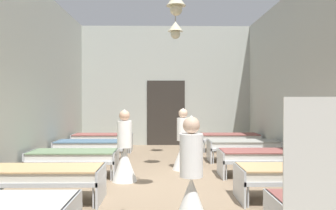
% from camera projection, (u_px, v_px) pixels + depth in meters
% --- Properties ---
extents(ground_plane, '(6.85, 12.99, 0.10)m').
position_uv_depth(ground_plane, '(169.00, 190.00, 6.60)').
color(ground_plane, '#8C755B').
extents(room_shell, '(6.65, 12.59, 4.43)m').
position_uv_depth(room_shell, '(168.00, 76.00, 7.92)').
color(room_shell, '#B2B7AD').
rests_on(room_shell, ground).
extents(bed_left_row_2, '(1.90, 0.84, 0.57)m').
position_uv_depth(bed_left_row_2, '(45.00, 175.00, 5.64)').
color(bed_left_row_2, '#B7BCC1').
rests_on(bed_left_row_2, ground).
extents(bed_right_row_2, '(1.90, 0.84, 0.57)m').
position_uv_depth(bed_right_row_2, '(295.00, 174.00, 5.71)').
color(bed_right_row_2, '#B7BCC1').
rests_on(bed_right_row_2, ground).
extents(bed_left_row_3, '(1.90, 0.84, 0.57)m').
position_uv_depth(bed_left_row_3, '(73.00, 157.00, 7.47)').
color(bed_left_row_3, '#B7BCC1').
rests_on(bed_left_row_3, ground).
extents(bed_right_row_3, '(1.90, 0.84, 0.57)m').
position_uv_depth(bed_right_row_3, '(263.00, 156.00, 7.54)').
color(bed_right_row_3, '#B7BCC1').
rests_on(bed_right_row_3, ground).
extents(bed_left_row_4, '(1.90, 0.84, 0.57)m').
position_uv_depth(bed_left_row_4, '(91.00, 146.00, 9.30)').
color(bed_left_row_4, '#B7BCC1').
rests_on(bed_left_row_4, ground).
extents(bed_right_row_4, '(1.90, 0.84, 0.57)m').
position_uv_depth(bed_right_row_4, '(243.00, 145.00, 9.37)').
color(bed_right_row_4, '#B7BCC1').
rests_on(bed_right_row_4, ground).
extents(bed_left_row_5, '(1.90, 0.84, 0.57)m').
position_uv_depth(bed_left_row_5, '(103.00, 138.00, 11.13)').
color(bed_left_row_5, '#B7BCC1').
rests_on(bed_left_row_5, ground).
extents(bed_right_row_5, '(1.90, 0.84, 0.57)m').
position_uv_depth(bed_right_row_5, '(230.00, 138.00, 11.20)').
color(bed_right_row_5, '#B7BCC1').
rests_on(bed_right_row_5, ground).
extents(nurse_near_aisle, '(0.52, 0.52, 1.49)m').
position_uv_depth(nurse_near_aisle, '(183.00, 148.00, 8.26)').
color(nurse_near_aisle, white).
rests_on(nurse_near_aisle, ground).
extents(nurse_mid_aisle, '(0.52, 0.52, 1.49)m').
position_uv_depth(nurse_mid_aisle, '(125.00, 156.00, 7.08)').
color(nurse_mid_aisle, white).
rests_on(nurse_mid_aisle, ground).
extents(nurse_far_aisle, '(0.52, 0.52, 1.49)m').
position_uv_depth(nurse_far_aisle, '(191.00, 190.00, 4.39)').
color(nurse_far_aisle, white).
rests_on(nurse_far_aisle, ground).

